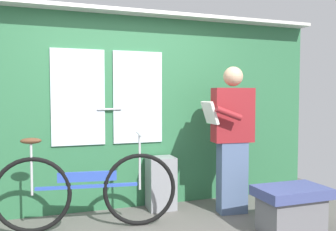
% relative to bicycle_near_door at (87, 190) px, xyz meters
% --- Properties ---
extents(train_door_wall, '(5.05, 0.28, 2.35)m').
position_rel_bicycle_near_door_xyz_m(train_door_wall, '(0.51, 0.58, 0.82)').
color(train_door_wall, '#2D6B42').
rests_on(train_door_wall, ground_plane).
extents(bicycle_near_door, '(1.81, 0.44, 0.97)m').
position_rel_bicycle_near_door_xyz_m(bicycle_near_door, '(0.00, 0.00, 0.00)').
color(bicycle_near_door, black).
rests_on(bicycle_near_door, ground_plane).
extents(passenger_reading_newspaper, '(0.59, 0.52, 1.69)m').
position_rel_bicycle_near_door_xyz_m(passenger_reading_newspaper, '(1.64, -0.03, 0.49)').
color(passenger_reading_newspaper, slate).
rests_on(passenger_reading_newspaper, ground_plane).
extents(trash_bin_by_wall, '(0.32, 0.28, 0.63)m').
position_rel_bicycle_near_door_xyz_m(trash_bin_by_wall, '(0.91, 0.36, -0.09)').
color(trash_bin_by_wall, gray).
rests_on(trash_bin_by_wall, ground_plane).
extents(bench_seat_corner, '(0.70, 0.44, 0.45)m').
position_rel_bicycle_near_door_xyz_m(bench_seat_corner, '(1.93, -0.72, -0.16)').
color(bench_seat_corner, '#3D477F').
rests_on(bench_seat_corner, ground_plane).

